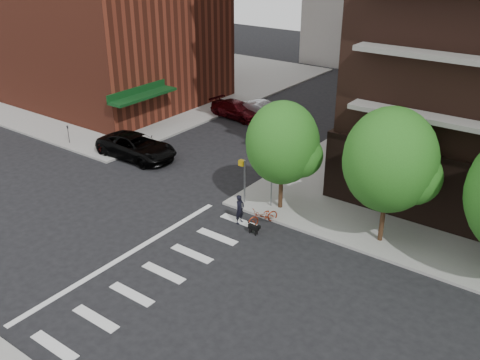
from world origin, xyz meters
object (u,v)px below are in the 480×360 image
at_px(parked_car_silver, 263,112).
at_px(fire_hydrant, 100,148).
at_px(parked_car_black, 137,147).
at_px(scooter, 263,216).
at_px(parked_car_maroon, 237,110).
at_px(dog_walker, 240,209).

bearing_deg(parked_car_silver, fire_hydrant, 162.78).
bearing_deg(parked_car_black, scooter, -103.08).
distance_m(parked_car_maroon, dog_walker, 17.78).
relative_size(parked_car_maroon, scooter, 2.70).
xyz_separation_m(parked_car_black, scooter, (12.27, -2.50, -0.34)).
bearing_deg(parked_car_maroon, dog_walker, -137.03).
height_order(parked_car_silver, dog_walker, dog_walker).
xyz_separation_m(fire_hydrant, parked_car_maroon, (2.85, 12.25, 0.17)).
height_order(parked_car_black, parked_car_silver, parked_car_black).
relative_size(fire_hydrant, dog_walker, 0.44).
relative_size(parked_car_black, parked_car_silver, 1.27).
relative_size(parked_car_black, parked_car_maroon, 1.19).
distance_m(parked_car_black, parked_car_maroon, 11.06).
distance_m(fire_hydrant, dog_walker, 13.73).
bearing_deg(dog_walker, scooter, -57.99).
xyz_separation_m(parked_car_black, parked_car_maroon, (0.44, 11.05, -0.10)).
distance_m(fire_hydrant, parked_car_black, 2.70).
relative_size(parked_car_silver, dog_walker, 2.83).
bearing_deg(parked_car_maroon, parked_car_silver, -63.76).
distance_m(parked_car_black, parked_car_silver, 12.13).
relative_size(parked_car_maroon, parked_car_silver, 1.06).
height_order(parked_car_silver, scooter, parked_car_silver).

